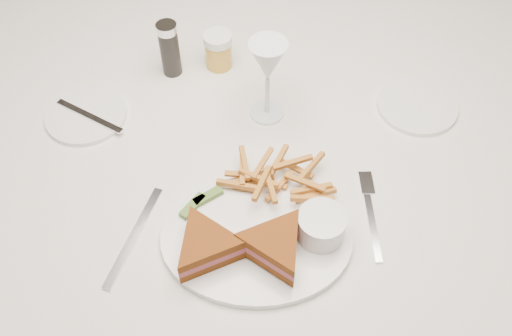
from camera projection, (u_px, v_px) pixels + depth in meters
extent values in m
cube|color=silver|center=(258.00, 261.00, 1.35)|extent=(1.62, 1.14, 0.75)
imported|color=#4B362E|center=(254.00, 15.00, 1.98)|extent=(0.70, 0.66, 0.69)
ellipsoid|color=white|center=(257.00, 238.00, 0.95)|extent=(0.34, 0.27, 0.01)
cube|color=silver|center=(134.00, 236.00, 0.96)|extent=(0.06, 0.20, 0.00)
cylinder|color=white|center=(86.00, 115.00, 1.13)|extent=(0.16, 0.16, 0.01)
cylinder|color=white|center=(417.00, 106.00, 1.14)|extent=(0.16, 0.16, 0.01)
cylinder|color=black|center=(170.00, 49.00, 1.16)|extent=(0.04, 0.04, 0.12)
cylinder|color=gold|center=(218.00, 51.00, 1.19)|extent=(0.06, 0.06, 0.08)
cube|color=#466C25|center=(208.00, 196.00, 0.99)|extent=(0.05, 0.05, 0.01)
cube|color=#466C25|center=(193.00, 206.00, 0.97)|extent=(0.04, 0.06, 0.01)
cylinder|color=white|center=(321.00, 226.00, 0.93)|extent=(0.08, 0.08, 0.05)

